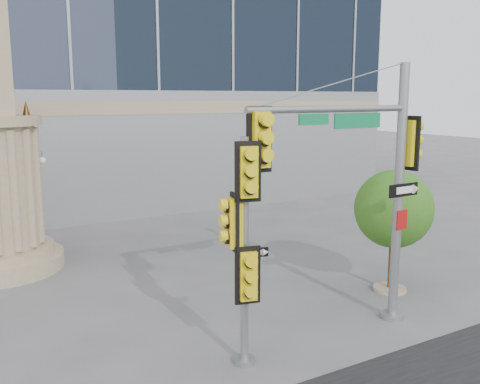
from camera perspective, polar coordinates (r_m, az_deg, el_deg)
ground at (r=13.78m, az=6.57°, el=-14.38°), size 120.00×120.00×0.00m
main_signal_pole at (r=13.00m, az=13.28°, el=2.51°), size 5.07×0.62×6.52m
secondary_signal_pole at (r=11.01m, az=0.39°, el=-4.68°), size 0.85×0.76×4.91m
street_tree at (r=16.22m, az=16.12°, el=-2.06°), size 2.33×2.27×3.63m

